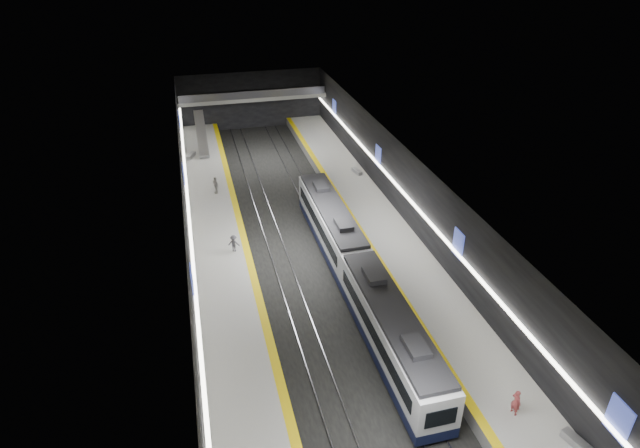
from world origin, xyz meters
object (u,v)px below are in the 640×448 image
object	(u,v)px
train	(357,269)
passenger_left_b	(234,244)
bench_right_far	(357,171)
bench_left_far	(191,156)
bench_right_near	(579,444)
passenger_right_a	(516,402)
escalator	(201,134)
passenger_left_a	(216,185)

from	to	relation	value
train	passenger_left_b	xyz separation A→B (m)	(-8.85, 6.88, -0.42)
bench_right_far	bench_left_far	bearing A→B (deg)	141.75
bench_right_near	passenger_right_a	world-z (taller)	passenger_right_a
escalator	bench_right_far	bearing A→B (deg)	-36.33
passenger_left_a	passenger_right_a	bearing A→B (deg)	-0.64
bench_right_far	passenger_left_a	xyz separation A→B (m)	(-15.88, -1.23, 0.70)
bench_right_near	passenger_left_b	bearing A→B (deg)	107.30
passenger_right_a	train	bearing A→B (deg)	5.06
bench_left_far	passenger_right_a	size ratio (longest dim) A/B	1.09
bench_left_far	bench_right_near	world-z (taller)	bench_right_near
train	bench_right_far	distance (m)	21.05
bench_right_near	train	bearing A→B (deg)	96.06
passenger_left_b	bench_right_far	bearing A→B (deg)	-117.79
passenger_left_b	passenger_left_a	bearing A→B (deg)	-65.69
train	passenger_left_b	world-z (taller)	train
train	bench_right_near	world-z (taller)	train
bench_left_far	passenger_right_a	bearing A→B (deg)	-47.56
passenger_left_a	bench_left_far	bearing A→B (deg)	167.59
escalator	bench_left_far	bearing A→B (deg)	-119.56
bench_right_near	passenger_right_a	size ratio (longest dim) A/B	1.14
bench_left_far	passenger_right_a	distance (m)	47.05
bench_right_near	passenger_right_a	xyz separation A→B (m)	(-2.12, 2.92, 0.63)
bench_left_far	passenger_left_b	bearing A→B (deg)	-61.16
escalator	passenger_left_a	distance (m)	13.38
bench_left_far	bench_right_near	bearing A→B (deg)	-46.46
escalator	bench_left_far	world-z (taller)	escalator
escalator	passenger_left_b	distance (m)	25.29
bench_right_near	passenger_left_b	distance (m)	29.18
bench_right_far	train	bearing A→B (deg)	-118.63
escalator	train	bearing A→B (deg)	-72.71
train	passenger_left_a	xyz separation A→B (m)	(-9.42, 18.79, -0.29)
passenger_left_b	escalator	bearing A→B (deg)	-65.81
bench_left_far	passenger_left_b	distance (m)	22.68
bench_right_far	bench_right_near	bearing A→B (deg)	-99.92
passenger_right_a	passenger_left_b	xyz separation A→B (m)	(-13.73, 21.57, -0.10)
escalator	bench_left_far	xyz separation A→B (m)	(-1.55, -2.73, -1.67)
escalator	bench_right_far	size ratio (longest dim) A/B	4.65
escalator	passenger_left_a	size ratio (longest dim) A/B	4.40
train	passenger_left_b	bearing A→B (deg)	142.15
passenger_left_b	bench_right_near	bearing A→B (deg)	144.49
escalator	bench_right_near	xyz separation A→B (m)	(17.00, -49.74, -1.66)
bench_right_near	passenger_left_b	size ratio (longest dim) A/B	1.29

